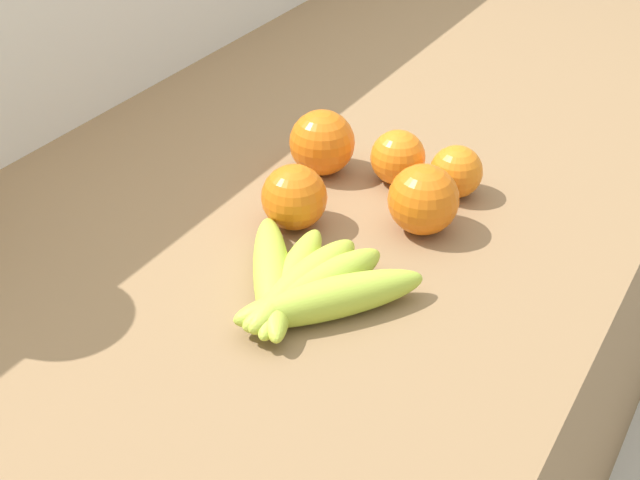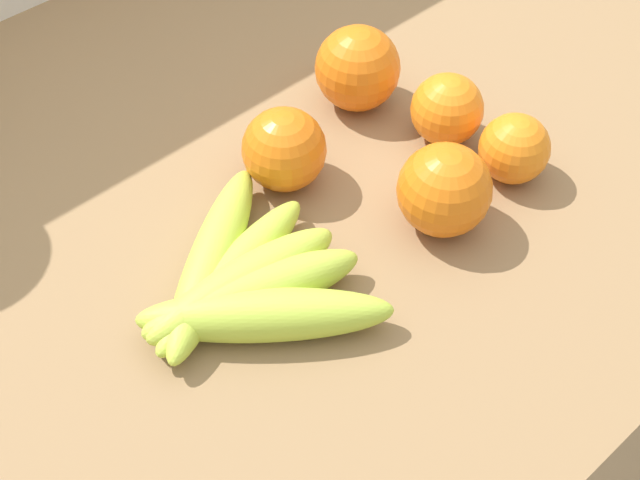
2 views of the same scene
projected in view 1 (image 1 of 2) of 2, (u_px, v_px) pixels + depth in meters
The scene contains 8 objects.
counter at pixel (323, 432), 1.30m from camera, with size 1.97×0.76×0.88m, color olive.
wall_back at pixel (103, 242), 1.36m from camera, with size 2.37×0.06×1.30m, color silver.
banana_bunch at pixel (304, 286), 0.85m from camera, with size 0.19×0.23×0.04m.
orange_front at pixel (294, 197), 0.96m from camera, with size 0.08×0.08×0.08m, color orange.
orange_far_right at pixel (398, 157), 1.05m from camera, with size 0.07×0.07×0.07m, color orange.
orange_center at pixel (423, 200), 0.95m from camera, with size 0.08×0.08×0.08m, color orange.
orange_right at pixel (322, 143), 1.06m from camera, with size 0.08×0.08×0.08m, color orange.
orange_back_left at pixel (456, 172), 1.02m from camera, with size 0.06×0.06×0.06m, color orange.
Camera 1 is at (-0.78, -0.46, 1.42)m, focal length 47.61 mm.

